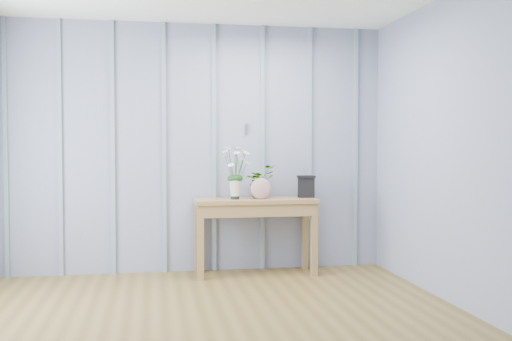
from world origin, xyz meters
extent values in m
cube|color=#858EA8|center=(0.00, 2.25, 1.25)|extent=(4.00, 0.01, 2.50)
cube|color=#ABAAAF|center=(0.58, 2.23, 1.45)|extent=(0.03, 0.01, 0.10)
cube|color=gray|center=(-1.75, 2.23, 1.25)|extent=(0.04, 0.03, 2.50)
cube|color=gray|center=(-1.25, 2.23, 1.25)|extent=(0.04, 0.03, 2.50)
cube|color=gray|center=(-0.75, 2.23, 1.25)|extent=(0.04, 0.03, 2.50)
cube|color=gray|center=(-0.25, 2.23, 1.25)|extent=(0.04, 0.03, 2.50)
cube|color=gray|center=(0.25, 2.23, 1.25)|extent=(0.04, 0.03, 2.50)
cube|color=gray|center=(0.75, 2.23, 1.25)|extent=(0.04, 0.03, 2.50)
cube|color=gray|center=(1.25, 2.23, 1.25)|extent=(0.04, 0.03, 2.50)
cube|color=gray|center=(1.75, 2.23, 1.25)|extent=(0.04, 0.03, 2.50)
cube|color=olive|center=(0.63, 1.99, 0.73)|extent=(1.20, 0.45, 0.04)
cube|color=olive|center=(0.63, 1.99, 0.65)|extent=(1.13, 0.42, 0.12)
cube|color=olive|center=(0.08, 1.81, 0.35)|extent=(0.06, 0.06, 0.71)
cube|color=olive|center=(1.19, 1.81, 0.35)|extent=(0.06, 0.06, 0.71)
cube|color=olive|center=(0.08, 2.17, 0.35)|extent=(0.06, 0.06, 0.71)
cube|color=olive|center=(1.19, 2.17, 0.35)|extent=(0.06, 0.06, 0.71)
cylinder|color=black|center=(0.43, 1.96, 0.78)|extent=(0.08, 0.08, 0.05)
cone|color=silver|center=(0.43, 1.96, 0.86)|extent=(0.15, 0.15, 0.19)
ellipsoid|color=#123D13|center=(0.43, 1.96, 0.95)|extent=(0.15, 0.13, 0.08)
imported|color=#123D13|center=(0.70, 2.08, 0.92)|extent=(0.39, 0.38, 0.33)
ellipsoid|color=#8A454F|center=(0.68, 1.93, 0.85)|extent=(0.21, 0.07, 0.21)
cube|color=black|center=(1.16, 2.04, 0.85)|extent=(0.18, 0.14, 0.20)
cube|color=black|center=(1.16, 2.04, 0.96)|extent=(0.20, 0.17, 0.02)
camera|label=1|loc=(-0.36, -3.81, 1.26)|focal=42.00mm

